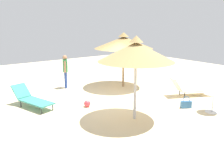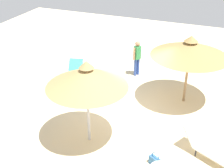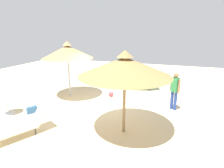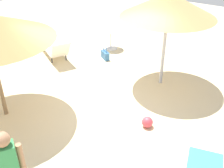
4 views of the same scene
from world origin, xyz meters
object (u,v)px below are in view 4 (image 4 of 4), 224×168
lounge_chair_near_left (55,48)px  beach_ball (147,122)px  parasol_umbrella_front (168,5)px  handbag (105,55)px  side_table_round (111,36)px

lounge_chair_near_left → beach_ball: bearing=161.7°
parasol_umbrella_front → handbag: (2.36, -0.38, -2.18)m
parasol_umbrella_front → beach_ball: (-0.68, 2.05, -2.20)m
side_table_round → beach_ball: bearing=135.9°
parasol_umbrella_front → side_table_round: size_ratio=3.90×
lounge_chair_near_left → handbag: (-1.51, -0.93, -0.19)m
parasol_umbrella_front → beach_ball: bearing=108.3°
beach_ball → parasol_umbrella_front: bearing=-71.7°
side_table_round → beach_ball: side_table_round is taller
beach_ball → handbag: bearing=-38.7°
side_table_round → handbag: bearing=113.8°
parasol_umbrella_front → handbag: bearing=-9.2°
lounge_chair_near_left → side_table_round: 2.14m
lounge_chair_near_left → beach_ball: size_ratio=7.78×
side_table_round → beach_ball: 4.78m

